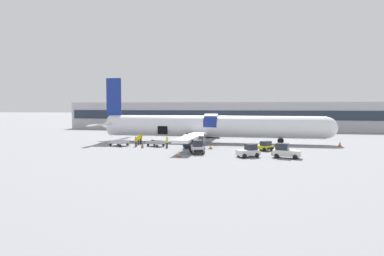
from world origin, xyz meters
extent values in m
plane|color=gray|center=(0.00, 0.00, 0.00)|extent=(500.00, 500.00, 0.00)
cube|color=#B2B2B7|center=(0.00, 40.51, 3.58)|extent=(83.06, 9.46, 7.17)
cube|color=#232D3D|center=(0.00, 35.72, 3.94)|extent=(81.40, 0.16, 2.29)
cylinder|color=white|center=(2.01, 6.99, 2.75)|extent=(36.74, 3.64, 3.64)
sphere|color=white|center=(20.38, 6.99, 2.75)|extent=(3.46, 3.46, 3.46)
cone|color=white|center=(-16.35, 6.99, 2.75)|extent=(4.19, 3.35, 3.35)
cylinder|color=navy|center=(2.01, 6.95, 3.08)|extent=(2.20, 3.65, 3.65)
cube|color=navy|center=(-15.67, 6.99, 7.86)|extent=(2.73, 0.28, 6.59)
cube|color=white|center=(-15.81, 2.51, 3.11)|extent=(0.91, 8.95, 0.20)
cube|color=white|center=(-15.81, 11.47, 3.11)|extent=(0.91, 8.95, 0.20)
cube|color=white|center=(0.54, -1.55, 1.75)|extent=(2.17, 15.98, 0.40)
cube|color=white|center=(0.54, 15.53, 1.75)|extent=(2.17, 15.98, 0.40)
cylinder|color=#333842|center=(0.74, -1.54, 1.04)|extent=(3.03, 2.02, 2.02)
cylinder|color=#333842|center=(0.74, 15.52, 1.04)|extent=(3.03, 2.02, 2.02)
cube|color=black|center=(-6.07, 5.19, 2.11)|extent=(1.70, 0.12, 1.40)
cylinder|color=#56565B|center=(13.40, 6.99, 1.18)|extent=(0.22, 0.22, 1.33)
sphere|color=black|center=(13.40, 6.99, 0.51)|extent=(1.03, 1.03, 1.03)
cylinder|color=#56565B|center=(-1.66, 4.47, 1.18)|extent=(0.22, 0.22, 1.33)
sphere|color=black|center=(-1.66, 4.47, 0.51)|extent=(1.03, 1.03, 1.03)
cylinder|color=#56565B|center=(-1.66, 9.51, 1.18)|extent=(0.22, 0.22, 1.33)
sphere|color=black|center=(-1.66, 9.51, 0.51)|extent=(1.03, 1.03, 1.03)
cube|color=silver|center=(13.38, -8.48, 0.60)|extent=(3.36, 1.96, 0.72)
cube|color=#232833|center=(12.84, -8.35, 1.34)|extent=(1.63, 1.37, 0.78)
cube|color=black|center=(11.80, -8.09, 0.45)|extent=(0.38, 1.13, 0.36)
sphere|color=black|center=(12.48, -7.65, 0.28)|extent=(0.56, 0.56, 0.56)
sphere|color=black|center=(12.20, -8.81, 0.28)|extent=(0.56, 0.56, 0.56)
sphere|color=black|center=(14.56, -8.15, 0.28)|extent=(0.56, 0.56, 0.56)
sphere|color=black|center=(14.28, -9.31, 0.28)|extent=(0.56, 0.56, 0.56)
cube|color=silver|center=(8.81, -8.57, 0.56)|extent=(2.92, 2.63, 0.64)
cube|color=#232833|center=(9.18, -8.33, 1.23)|extent=(1.64, 1.66, 0.71)
cube|color=black|center=(9.90, -7.83, 0.43)|extent=(0.83, 1.15, 0.32)
sphere|color=black|center=(9.91, -8.66, 0.28)|extent=(0.56, 0.56, 0.56)
sphere|color=black|center=(9.14, -7.52, 0.28)|extent=(0.56, 0.56, 0.56)
sphere|color=black|center=(8.48, -9.63, 0.28)|extent=(0.56, 0.56, 0.56)
sphere|color=black|center=(7.71, -8.49, 0.28)|extent=(0.56, 0.56, 0.56)
cube|color=yellow|center=(10.65, -1.87, 0.48)|extent=(2.82, 2.67, 0.49)
cube|color=#232833|center=(10.97, -2.10, 1.03)|extent=(1.65, 1.76, 0.60)
cube|color=black|center=(11.62, -2.54, 0.39)|extent=(0.96, 1.33, 0.25)
sphere|color=black|center=(10.83, -2.97, 0.28)|extent=(0.56, 0.56, 0.56)
sphere|color=black|center=(11.74, -1.64, 0.28)|extent=(0.56, 0.56, 0.56)
sphere|color=black|center=(9.56, -2.10, 0.28)|extent=(0.56, 0.56, 0.56)
sphere|color=black|center=(10.47, -0.77, 0.28)|extent=(0.56, 0.56, 0.56)
cube|color=silver|center=(2.17, -6.60, 0.61)|extent=(2.20, 3.22, 0.75)
cube|color=#232833|center=(2.32, -7.09, 1.39)|extent=(1.51, 1.62, 0.81)
cube|color=black|center=(2.63, -8.05, 0.46)|extent=(1.21, 0.49, 0.38)
sphere|color=black|center=(1.85, -7.75, 0.28)|extent=(0.56, 0.56, 0.56)
sphere|color=black|center=(3.09, -7.36, 0.28)|extent=(0.56, 0.56, 0.56)
sphere|color=black|center=(1.25, -5.84, 0.28)|extent=(0.56, 0.56, 0.56)
sphere|color=black|center=(2.49, -5.45, 0.28)|extent=(0.56, 0.56, 0.56)
cube|color=#999BA0|center=(-5.53, -0.29, 0.45)|extent=(2.96, 2.38, 0.05)
cube|color=#999BA0|center=(-4.37, -0.79, 0.68)|extent=(0.64, 1.37, 0.41)
cube|color=#999BA0|center=(-5.81, -0.93, 0.68)|extent=(2.36, 1.07, 0.41)
cube|color=#999BA0|center=(-5.25, 0.36, 0.68)|extent=(2.36, 1.07, 0.41)
cube|color=#333338|center=(-3.93, -0.98, 0.26)|extent=(0.86, 0.43, 0.06)
sphere|color=black|center=(-4.99, -1.32, 0.20)|extent=(0.40, 0.40, 0.40)
sphere|color=black|center=(-4.40, 0.03, 0.20)|extent=(0.40, 0.40, 0.40)
sphere|color=black|center=(-6.65, -0.60, 0.20)|extent=(0.40, 0.40, 0.40)
sphere|color=black|center=(-6.07, 0.75, 0.20)|extent=(0.40, 0.40, 0.40)
cube|color=#4C1E1E|center=(-5.99, -0.38, 0.74)|extent=(0.51, 0.45, 0.53)
cube|color=#4C1E1E|center=(-4.60, -0.59, 0.66)|extent=(0.48, 0.37, 0.36)
cube|color=#4C1E1E|center=(-6.37, -0.19, 0.67)|extent=(0.59, 0.47, 0.38)
cube|color=#B7BABF|center=(-11.30, -0.87, 0.45)|extent=(3.12, 2.49, 0.05)
cube|color=#B7BABF|center=(-10.03, -1.25, 0.68)|extent=(0.57, 1.73, 0.41)
cube|color=#B7BABF|center=(-11.55, -1.69, 0.68)|extent=(2.57, 0.82, 0.41)
cube|color=#B7BABF|center=(-11.06, -0.04, 0.68)|extent=(2.57, 0.82, 0.41)
cube|color=#333338|center=(-9.57, -1.38, 0.26)|extent=(0.89, 0.33, 0.06)
sphere|color=black|center=(-10.65, -1.99, 0.20)|extent=(0.40, 0.40, 0.40)
sphere|color=black|center=(-10.14, -0.28, 0.20)|extent=(0.40, 0.40, 0.40)
sphere|color=black|center=(-12.47, -1.45, 0.20)|extent=(0.40, 0.40, 0.40)
sphere|color=black|center=(-11.96, 0.26, 0.20)|extent=(0.40, 0.40, 0.40)
cube|color=#1E2347|center=(-11.66, -0.69, 0.64)|extent=(0.54, 0.27, 0.34)
cube|color=black|center=(-10.48, -1.36, 0.68)|extent=(0.41, 0.36, 0.41)
cube|color=#2D2D33|center=(-11.30, -1.27, 0.63)|extent=(0.56, 0.30, 0.31)
cylinder|color=black|center=(-9.01, 2.54, 0.42)|extent=(0.37, 0.37, 0.84)
cylinder|color=orange|center=(-9.01, 2.54, 1.18)|extent=(0.47, 0.47, 0.67)
sphere|color=brown|center=(-9.01, 2.54, 1.63)|extent=(0.23, 0.23, 0.23)
cylinder|color=orange|center=(-8.78, 2.49, 1.10)|extent=(0.15, 0.15, 0.61)
cylinder|color=orange|center=(-9.24, 2.59, 1.10)|extent=(0.15, 0.15, 0.61)
cylinder|color=#2D2D33|center=(-8.96, 1.28, 0.38)|extent=(0.38, 0.38, 0.76)
cylinder|color=#B7E019|center=(-8.96, 1.28, 1.05)|extent=(0.49, 0.49, 0.59)
sphere|color=tan|center=(-8.96, 1.28, 1.45)|extent=(0.21, 0.21, 0.21)
cylinder|color=#B7E019|center=(-9.13, 1.16, 0.99)|extent=(0.16, 0.16, 0.55)
cylinder|color=#B7E019|center=(-8.79, 1.40, 0.99)|extent=(0.16, 0.16, 0.55)
cylinder|color=#2D2D33|center=(-3.31, -1.77, 0.40)|extent=(0.36, 0.36, 0.80)
cylinder|color=#CCE523|center=(-3.31, -1.77, 1.11)|extent=(0.46, 0.46, 0.63)
sphere|color=brown|center=(-3.31, -1.77, 1.54)|extent=(0.22, 0.22, 0.22)
cylinder|color=#CCE523|center=(-3.26, -1.56, 1.04)|extent=(0.15, 0.15, 0.58)
cylinder|color=#CCE523|center=(-3.37, -1.99, 1.04)|extent=(0.15, 0.15, 0.58)
cylinder|color=#2D2D33|center=(-8.39, -1.20, 0.39)|extent=(0.38, 0.38, 0.79)
cylinder|color=orange|center=(-8.39, -1.20, 1.10)|extent=(0.49, 0.49, 0.62)
sphere|color=tan|center=(-8.39, -1.20, 1.52)|extent=(0.22, 0.22, 0.22)
cylinder|color=orange|center=(-8.49, -1.00, 1.03)|extent=(0.16, 0.16, 0.57)
cylinder|color=orange|center=(-8.30, -1.39, 1.03)|extent=(0.16, 0.16, 0.57)
cube|color=olive|center=(-6.80, -2.71, 0.24)|extent=(0.42, 0.36, 0.47)
cube|color=black|center=(-6.80, -2.71, 0.53)|extent=(0.22, 0.10, 0.12)
cube|color=black|center=(22.19, 5.69, 0.01)|extent=(0.62, 0.62, 0.03)
cone|color=orange|center=(22.19, 5.69, 0.40)|extent=(0.46, 0.46, 0.79)
cylinder|color=white|center=(22.19, 5.69, 0.44)|extent=(0.27, 0.27, 0.10)
cube|color=black|center=(0.61, -10.18, 0.01)|extent=(0.50, 0.50, 0.03)
cone|color=orange|center=(0.61, -10.18, 0.35)|extent=(0.37, 0.37, 0.70)
cylinder|color=white|center=(0.61, -10.18, 0.38)|extent=(0.22, 0.22, 0.08)
cube|color=black|center=(3.20, -1.63, 0.01)|extent=(0.63, 0.63, 0.03)
cone|color=orange|center=(3.20, -1.63, 0.29)|extent=(0.47, 0.47, 0.58)
cylinder|color=white|center=(3.20, -1.63, 0.32)|extent=(0.27, 0.27, 0.07)
camera|label=1|loc=(10.65, -50.19, 6.16)|focal=32.00mm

